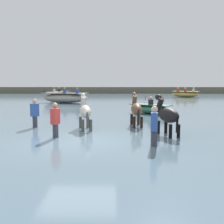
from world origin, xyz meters
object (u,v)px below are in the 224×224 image
at_px(horse_trailing_bay, 137,110).
at_px(boat_near_port, 60,95).
at_px(horse_lead_black, 168,116).
at_px(boat_mid_channel, 186,94).
at_px(boat_mid_outer, 66,98).
at_px(channel_buoy, 146,103).
at_px(person_spectator_far, 56,124).
at_px(horse_flank_pinto, 86,112).
at_px(person_wading_close, 36,117).
at_px(person_wading_mid, 155,131).
at_px(boat_distant_west, 151,109).

distance_m(horse_trailing_bay, boat_near_port, 21.45).
distance_m(horse_lead_black, boat_mid_channel, 24.76).
bearing_deg(horse_lead_black, boat_mid_outer, 112.38).
bearing_deg(horse_trailing_bay, channel_buoy, 81.13).
xyz_separation_m(person_spectator_far, channel_buoy, (4.74, 13.44, -0.30)).
bearing_deg(boat_mid_channel, horse_flank_pinto, -113.96).
distance_m(boat_near_port, person_wading_close, 20.81).
xyz_separation_m(person_wading_mid, channel_buoy, (1.49, 14.73, -0.30)).
height_order(boat_mid_channel, person_spectator_far, person_spectator_far).
bearing_deg(boat_mid_channel, boat_near_port, -174.52).
relative_size(horse_flank_pinto, boat_mid_channel, 0.53).
bearing_deg(person_wading_close, boat_mid_outer, 93.97).
height_order(boat_mid_outer, boat_distant_west, boat_mid_outer).
bearing_deg(boat_near_port, horse_flank_pinto, -76.55).
bearing_deg(boat_mid_channel, person_spectator_far, -114.21).
bearing_deg(horse_trailing_bay, boat_distant_west, 74.75).
height_order(boat_near_port, person_wading_close, person_wading_close).
bearing_deg(horse_lead_black, person_wading_mid, -113.15).
xyz_separation_m(boat_mid_outer, boat_near_port, (-1.93, 7.24, -0.07)).
relative_size(boat_near_port, channel_buoy, 5.75).
bearing_deg(person_wading_close, boat_near_port, 97.89).
xyz_separation_m(boat_mid_outer, person_wading_mid, (5.48, -16.81, 0.01)).
relative_size(horse_flank_pinto, boat_near_port, 0.45).
bearing_deg(boat_mid_channel, person_wading_close, -118.93).
height_order(boat_mid_outer, person_wading_mid, boat_mid_outer).
height_order(horse_flank_pinto, channel_buoy, horse_flank_pinto).
distance_m(horse_trailing_bay, person_wading_mid, 3.86).
height_order(horse_lead_black, boat_mid_channel, horse_lead_black).
height_order(person_spectator_far, person_wading_close, same).
height_order(horse_lead_black, channel_buoy, horse_lead_black).
height_order(person_spectator_far, person_wading_mid, same).
relative_size(horse_trailing_bay, boat_mid_outer, 0.42).
bearing_deg(channel_buoy, boat_near_port, 133.69).
distance_m(boat_near_port, person_spectator_far, 23.13).
bearing_deg(boat_mid_outer, person_wading_mid, -71.93).
bearing_deg(person_spectator_far, person_wading_mid, -21.74).
bearing_deg(person_wading_close, horse_lead_black, -18.11).
bearing_deg(person_spectator_far, horse_trailing_bay, 39.99).
xyz_separation_m(person_wading_mid, person_wading_close, (-4.56, 3.44, 0.00)).
bearing_deg(horse_lead_black, channel_buoy, 86.67).
bearing_deg(horse_lead_black, horse_trailing_bay, 113.86).
height_order(person_spectator_far, channel_buoy, person_spectator_far).
bearing_deg(boat_near_port, person_wading_mid, -72.87).
distance_m(person_wading_mid, channel_buoy, 14.81).
height_order(person_wading_close, channel_buoy, person_wading_close).
distance_m(horse_lead_black, boat_mid_outer, 16.33).
relative_size(horse_lead_black, horse_trailing_bay, 1.00).
height_order(horse_trailing_bay, channel_buoy, horse_trailing_bay).
xyz_separation_m(horse_trailing_bay, person_wading_mid, (0.21, -3.85, -0.23)).
xyz_separation_m(horse_flank_pinto, boat_mid_outer, (-3.11, 13.83, -0.24)).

